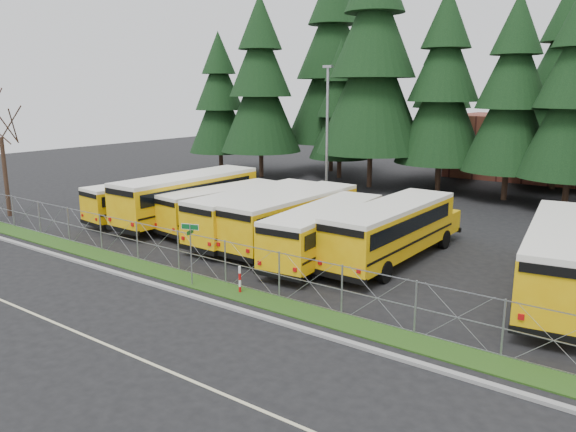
# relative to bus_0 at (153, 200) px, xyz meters

# --- Properties ---
(ground) EXTENTS (120.00, 120.00, 0.00)m
(ground) POSITION_rel_bus_0_xyz_m (13.53, -5.60, -1.29)
(ground) COLOR black
(ground) RESTS_ON ground
(curb) EXTENTS (50.00, 0.25, 0.12)m
(curb) POSITION_rel_bus_0_xyz_m (13.53, -8.70, -1.23)
(curb) COLOR gray
(curb) RESTS_ON ground
(grass_verge) EXTENTS (50.00, 1.40, 0.06)m
(grass_verge) POSITION_rel_bus_0_xyz_m (13.53, -7.30, -1.26)
(grass_verge) COLOR #1E4112
(grass_verge) RESTS_ON ground
(road_lane_line) EXTENTS (50.00, 0.12, 0.01)m
(road_lane_line) POSITION_rel_bus_0_xyz_m (13.53, -13.60, -1.29)
(road_lane_line) COLOR beige
(road_lane_line) RESTS_ON ground
(chainlink_fence) EXTENTS (44.00, 0.10, 2.00)m
(chainlink_fence) POSITION_rel_bus_0_xyz_m (13.53, -6.60, -0.29)
(chainlink_fence) COLOR gray
(chainlink_fence) RESTS_ON ground
(brick_building) EXTENTS (22.00, 10.00, 6.00)m
(brick_building) POSITION_rel_bus_0_xyz_m (19.53, 34.40, 1.71)
(brick_building) COLOR brown
(brick_building) RESTS_ON ground
(bus_0) EXTENTS (3.43, 10.07, 2.59)m
(bus_0) POSITION_rel_bus_0_xyz_m (0.00, 0.00, 0.00)
(bus_0) COLOR #E8A407
(bus_0) RESTS_ON ground
(bus_1) EXTENTS (3.08, 12.19, 3.18)m
(bus_1) POSITION_rel_bus_0_xyz_m (2.89, 0.89, 0.30)
(bus_1) COLOR #E8A407
(bus_1) RESTS_ON ground
(bus_2) EXTENTS (3.50, 10.15, 2.61)m
(bus_2) POSITION_rel_bus_0_xyz_m (5.63, 1.04, 0.01)
(bus_2) COLOR #E8A407
(bus_2) RESTS_ON ground
(bus_3) EXTENTS (2.80, 11.13, 2.91)m
(bus_3) POSITION_rel_bus_0_xyz_m (9.04, 0.24, 0.16)
(bus_3) COLOR #E8A407
(bus_3) RESTS_ON ground
(bus_4) EXTENTS (2.84, 11.25, 2.94)m
(bus_4) POSITION_rel_bus_0_xyz_m (11.37, 0.47, 0.18)
(bus_4) COLOR #E8A407
(bus_4) RESTS_ON ground
(bus_5) EXTENTS (3.44, 10.82, 2.79)m
(bus_5) POSITION_rel_bus_0_xyz_m (14.25, -0.76, 0.10)
(bus_5) COLOR #E8A407
(bus_5) RESTS_ON ground
(bus_6) EXTENTS (2.83, 11.42, 2.99)m
(bus_6) POSITION_rel_bus_0_xyz_m (17.07, 0.96, 0.20)
(bus_6) COLOR #E8A407
(bus_6) RESTS_ON ground
(bus_east) EXTENTS (4.65, 12.61, 3.23)m
(bus_east) POSITION_rel_bus_0_xyz_m (25.04, 0.22, 0.32)
(bus_east) COLOR #E8A407
(bus_east) RESTS_ON ground
(street_sign) EXTENTS (0.81, 0.53, 2.81)m
(street_sign) POSITION_rel_bus_0_xyz_m (11.53, -7.70, 0.74)
(street_sign) COLOR gray
(street_sign) RESTS_ON ground
(striped_bollard) EXTENTS (0.11, 0.11, 1.20)m
(striped_bollard) POSITION_rel_bus_0_xyz_m (13.86, -7.17, -0.69)
(striped_bollard) COLOR #B20C0C
(striped_bollard) RESTS_ON ground
(light_standard) EXTENTS (0.70, 0.35, 10.14)m
(light_standard) POSITION_rel_bus_0_xyz_m (6.88, 10.66, 4.21)
(light_standard) COLOR gray
(light_standard) RESTS_ON ground
(conifer_0) EXTENTS (6.42, 6.42, 14.19)m
(conifer_0) POSITION_rel_bus_0_xyz_m (-11.45, 18.99, 5.80)
(conifer_0) COLOR black
(conifer_0) RESTS_ON ground
(conifer_1) EXTENTS (7.80, 7.80, 17.25)m
(conifer_1) POSITION_rel_bus_0_xyz_m (-5.85, 18.76, 7.33)
(conifer_1) COLOR black
(conifer_1) RESTS_ON ground
(conifer_2) EXTENTS (5.91, 5.91, 13.07)m
(conifer_2) POSITION_rel_bus_0_xyz_m (0.65, 22.86, 5.24)
(conifer_2) COLOR black
(conifer_2) RESTS_ON ground
(conifer_3) EXTENTS (9.43, 9.43, 20.85)m
(conifer_3) POSITION_rel_bus_0_xyz_m (5.62, 19.76, 9.13)
(conifer_3) COLOR black
(conifer_3) RESTS_ON ground
(conifer_4) EXTENTS (7.50, 7.50, 16.59)m
(conifer_4) POSITION_rel_bus_0_xyz_m (11.35, 21.26, 7.00)
(conifer_4) COLOR black
(conifer_4) RESTS_ON ground
(conifer_5) EXTENTS (7.05, 7.05, 15.59)m
(conifer_5) POSITION_rel_bus_0_xyz_m (16.99, 20.71, 6.50)
(conifer_5) COLOR black
(conifer_5) RESTS_ON ground
(conifer_6) EXTENTS (7.22, 7.22, 15.96)m
(conifer_6) POSITION_rel_bus_0_xyz_m (21.57, 19.43, 6.69)
(conifer_6) COLOR black
(conifer_6) RESTS_ON ground
(conifer_10) EXTENTS (9.50, 9.50, 21.02)m
(conifer_10) POSITION_rel_bus_0_xyz_m (-2.37, 26.17, 9.22)
(conifer_10) COLOR black
(conifer_10) RESTS_ON ground
(conifer_11) EXTENTS (6.82, 6.82, 15.09)m
(conifer_11) POSITION_rel_bus_0_xyz_m (9.25, 26.49, 6.25)
(conifer_11) COLOR black
(conifer_11) RESTS_ON ground
(conifer_12) EXTENTS (7.90, 7.90, 17.46)m
(conifer_12) POSITION_rel_bus_0_xyz_m (18.95, 28.35, 7.44)
(conifer_12) COLOR black
(conifer_12) RESTS_ON ground
(bare_tree_1) EXTENTS (5.37, 5.37, 7.67)m
(bare_tree_1) POSITION_rel_bus_0_xyz_m (-8.73, -5.17, 2.54)
(bare_tree_1) COLOR black
(bare_tree_1) RESTS_ON ground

